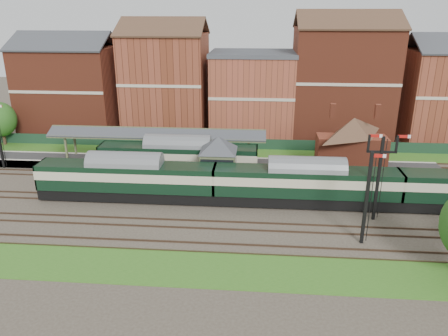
# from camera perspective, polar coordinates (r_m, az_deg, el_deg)

# --- Properties ---
(ground) EXTENTS (160.00, 160.00, 0.00)m
(ground) POSITION_cam_1_polar(r_m,az_deg,el_deg) (44.11, 2.79, -4.64)
(ground) COLOR #473D33
(ground) RESTS_ON ground
(grass_back) EXTENTS (90.00, 4.50, 0.06)m
(grass_back) POSITION_cam_1_polar(r_m,az_deg,el_deg) (59.01, 3.37, 1.91)
(grass_back) COLOR #2D6619
(grass_back) RESTS_ON ground
(grass_front) EXTENTS (90.00, 5.00, 0.06)m
(grass_front) POSITION_cam_1_polar(r_m,az_deg,el_deg) (33.59, 2.00, -13.20)
(grass_front) COLOR #2D6619
(grass_front) RESTS_ON ground
(fence) EXTENTS (90.00, 0.12, 1.50)m
(fence) POSITION_cam_1_polar(r_m,az_deg,el_deg) (60.69, 3.44, 3.14)
(fence) COLOR #193823
(fence) RESTS_ON ground
(platform) EXTENTS (55.00, 3.40, 1.00)m
(platform) POSITION_cam_1_polar(r_m,az_deg,el_deg) (53.29, -2.19, 0.43)
(platform) COLOR #2D2D2D
(platform) RESTS_ON ground
(signal_box) EXTENTS (5.40, 5.40, 6.00)m
(signal_box) POSITION_cam_1_polar(r_m,az_deg,el_deg) (46.10, -0.72, 0.78)
(signal_box) COLOR #657754
(signal_box) RESTS_ON ground
(brick_hut) EXTENTS (3.20, 2.64, 2.94)m
(brick_hut) POSITION_cam_1_polar(r_m,az_deg,el_deg) (46.77, 9.10, -1.81)
(brick_hut) COLOR brown
(brick_hut) RESTS_ON ground
(station_building) EXTENTS (8.10, 8.10, 5.90)m
(station_building) POSITION_cam_1_polar(r_m,az_deg,el_deg) (52.97, 16.37, 3.41)
(station_building) COLOR brown
(station_building) RESTS_ON platform
(canopy) EXTENTS (26.00, 3.89, 4.08)m
(canopy) POSITION_cam_1_polar(r_m,az_deg,el_deg) (53.10, -8.71, 4.76)
(canopy) COLOR #505A38
(canopy) RESTS_ON platform
(semaphore_bracket) EXTENTS (3.60, 0.25, 8.18)m
(semaphore_bracket) POSITION_cam_1_polar(r_m,az_deg,el_deg) (41.45, 19.63, -0.59)
(semaphore_bracket) COLOR black
(semaphore_bracket) RESTS_ON ground
(semaphore_siding) EXTENTS (1.23, 0.25, 8.00)m
(semaphore_siding) POSITION_cam_1_polar(r_m,az_deg,el_deg) (37.08, 18.18, -3.66)
(semaphore_siding) COLOR black
(semaphore_siding) RESTS_ON ground
(town_backdrop) EXTENTS (69.00, 10.00, 16.00)m
(town_backdrop) POSITION_cam_1_polar(r_m,az_deg,el_deg) (66.05, 3.56, 10.12)
(town_backdrop) COLOR brown
(town_backdrop) RESTS_ON ground
(dmu_train) EXTENTS (53.77, 2.83, 4.13)m
(dmu_train) POSITION_cam_1_polar(r_m,az_deg,el_deg) (43.39, 10.62, -1.94)
(dmu_train) COLOR black
(dmu_train) RESTS_ON ground
(platform_railcar) EXTENTS (18.02, 2.84, 4.15)m
(platform_railcar) POSITION_cam_1_polar(r_m,az_deg,el_deg) (50.06, -5.98, 1.34)
(platform_railcar) COLOR black
(platform_railcar) RESTS_ON ground
(tree_back) EXTENTS (4.23, 4.23, 6.18)m
(tree_back) POSITION_cam_1_polar(r_m,az_deg,el_deg) (69.40, -27.13, 5.67)
(tree_back) COLOR #382619
(tree_back) RESTS_ON ground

